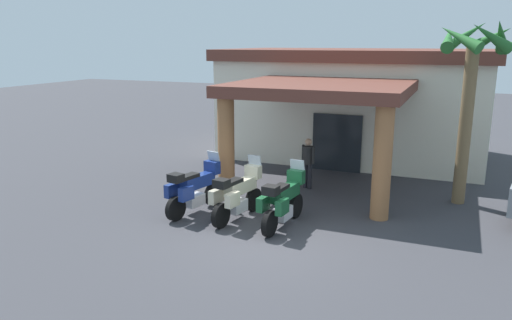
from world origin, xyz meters
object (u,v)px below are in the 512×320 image
motel_building (354,102)px  pedestrian (308,160)px  motorcycle_green (283,201)px  palm_tree_near_portico (472,71)px  motorcycle_blue (194,189)px  motorcycle_cream (237,194)px

motel_building → pedestrian: bearing=-93.5°
motorcycle_green → palm_tree_near_portico: size_ratio=0.41×
pedestrian → palm_tree_near_portico: bearing=120.3°
motorcycle_blue → motorcycle_cream: 1.31m
motorcycle_blue → motel_building: bearing=-3.7°
pedestrian → palm_tree_near_portico: palm_tree_near_portico is taller
motel_building → motorcycle_cream: bearing=-97.9°
motel_building → motorcycle_cream: 9.02m
motorcycle_blue → motorcycle_cream: size_ratio=0.99×
motel_building → pedestrian: motel_building is taller
motorcycle_blue → pedestrian: size_ratio=1.33×
motorcycle_blue → pedestrian: (2.21, 3.50, 0.25)m
motorcycle_cream → pedestrian: pedestrian is taller
motel_building → palm_tree_near_portico: (4.27, -5.02, 1.63)m
motel_building → motorcycle_blue: bearing=-106.1°
motorcycle_blue → motorcycle_green: bearing=-78.7°
motorcycle_green → motorcycle_blue: bearing=94.9°
motel_building → motorcycle_green: size_ratio=4.99×
motorcycle_blue → palm_tree_near_portico: size_ratio=0.41×
motorcycle_green → pedestrian: 3.58m
motorcycle_cream → motorcycle_blue: bearing=99.9°
motorcycle_blue → pedestrian: bearing=-19.9°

